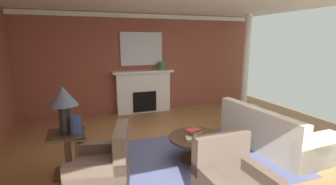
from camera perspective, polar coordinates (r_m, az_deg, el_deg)
The scene contains 17 objects.
ground_plane at distance 4.71m, azimuth 4.85°, elevation -14.82°, with size 8.84×8.84×0.00m, color olive.
wall_fireplace at distance 7.41m, azimuth -5.96°, elevation 6.73°, with size 7.40×0.12×2.89m, color brown.
crown_moulding at distance 7.33m, azimuth -6.04°, elevation 17.35°, with size 7.40×0.08×0.12m, color white.
area_rug at distance 4.65m, azimuth 6.56°, elevation -15.19°, with size 3.25×2.45×0.01m, color #4C517A.
fireplace at distance 7.32m, azimuth -5.74°, elevation -0.07°, with size 1.80×0.35×1.26m.
mantel_mirror at distance 7.28m, azimuth -6.19°, elevation 10.11°, with size 1.24×0.04×0.95m, color silver.
sofa at distance 5.35m, azimuth 22.45°, elevation -8.89°, with size 1.01×2.14×0.85m.
armchair_near_window at distance 3.77m, azimuth -14.90°, elevation -17.27°, with size 0.97×0.97×0.95m.
coffee_table at distance 4.51m, azimuth 6.66°, elevation -11.46°, with size 1.00×1.00×0.45m.
side_table at distance 4.33m, azimuth -22.33°, elevation -12.44°, with size 0.56×0.56×0.70m.
table_lamp at distance 4.07m, azimuth -23.25°, elevation -1.78°, with size 0.44×0.44×0.75m.
vase_mantel_right at distance 7.31m, azimuth -1.57°, elevation 6.19°, with size 0.19×0.19×0.24m, color #33703D.
vase_on_side_table at distance 4.05m, azimuth -20.76°, elevation -7.15°, with size 0.17×0.17×0.30m, color navy.
book_red_cover at distance 4.27m, azimuth 5.82°, elevation -10.75°, with size 0.24×0.20×0.05m, color tan.
book_art_folio at distance 4.44m, azimuth 6.46°, elevation -9.13°, with size 0.19×0.15×0.05m, color tan.
book_small_novel at distance 4.40m, azimuth 5.91°, elevation -8.74°, with size 0.26×0.18×0.03m, color maroon.
column_white at distance 7.92m, azimuth 17.70°, elevation 6.57°, with size 0.20×0.20×2.89m, color white.
Camera 1 is at (-1.80, -3.80, 2.13)m, focal length 26.10 mm.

